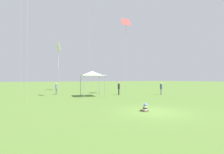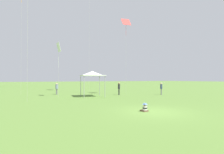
# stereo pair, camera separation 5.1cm
# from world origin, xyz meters

# --- Properties ---
(ground_plane) EXTENTS (300.00, 300.00, 0.00)m
(ground_plane) POSITION_xyz_m (0.00, 0.00, 0.00)
(ground_plane) COLOR #567A33
(seated_toddler) EXTENTS (0.41, 0.50, 0.58)m
(seated_toddler) POSITION_xyz_m (-0.56, 0.33, 0.25)
(seated_toddler) COLOR brown
(seated_toddler) RESTS_ON ground
(person_standing_0) EXTENTS (0.48, 0.48, 1.63)m
(person_standing_0) POSITION_xyz_m (-3.77, 16.45, 0.97)
(person_standing_0) COLOR slate
(person_standing_0) RESTS_ON ground
(person_standing_1) EXTENTS (0.42, 0.42, 1.73)m
(person_standing_1) POSITION_xyz_m (3.79, 11.82, 1.05)
(person_standing_1) COLOR black
(person_standing_1) RESTS_ON ground
(person_standing_2) EXTENTS (0.29, 0.29, 1.69)m
(person_standing_2) POSITION_xyz_m (9.19, 9.40, 1.03)
(person_standing_2) COLOR slate
(person_standing_2) RESTS_ON ground
(canopy_tent) EXTENTS (3.18, 3.18, 3.20)m
(canopy_tent) POSITION_xyz_m (-0.23, 11.45, 2.88)
(canopy_tent) COLOR white
(canopy_tent) RESTS_ON ground
(kite_3) EXTENTS (0.39, 1.18, 6.71)m
(kite_3) POSITION_xyz_m (-4.10, 13.00, 6.02)
(kite_3) COLOR white
(kite_3) RESTS_ON ground
(kite_4) EXTENTS (1.32, 0.87, 10.73)m
(kite_4) POSITION_xyz_m (4.80, 11.60, 10.01)
(kite_4) COLOR red
(kite_4) RESTS_ON ground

